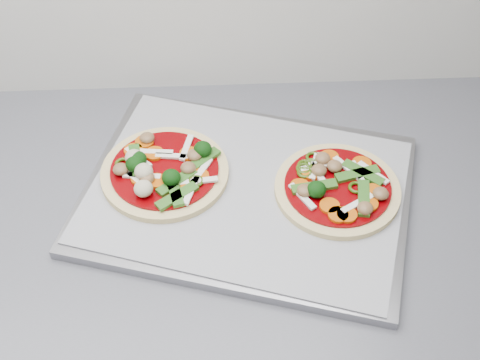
{
  "coord_description": "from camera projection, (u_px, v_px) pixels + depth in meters",
  "views": [
    {
      "loc": [
        -0.18,
        0.8,
        1.54
      ],
      "look_at": [
        -0.15,
        1.37,
        0.93
      ],
      "focal_mm": 50.0,
      "sensor_mm": 36.0,
      "label": 1
    }
  ],
  "objects": [
    {
      "name": "pizza_right",
      "position": [
        337.0,
        187.0,
        0.84
      ],
      "size": [
        0.22,
        0.22,
        0.03
      ],
      "rotation": [
        0.0,
        0.0,
        -0.56
      ],
      "color": "#F0DA83",
      "rests_on": "parchment"
    },
    {
      "name": "pizza_left",
      "position": [
        162.0,
        170.0,
        0.86
      ],
      "size": [
        0.21,
        0.21,
        0.03
      ],
      "rotation": [
        0.0,
        0.0,
        -0.34
      ],
      "color": "#F0DA83",
      "rests_on": "parchment"
    },
    {
      "name": "countertop",
      "position": [
        364.0,
        245.0,
        0.83
      ],
      "size": [
        3.6,
        0.6,
        0.04
      ],
      "primitive_type": "cube",
      "color": "#58585F",
      "rests_on": "base_cabinet"
    },
    {
      "name": "baking_tray",
      "position": [
        247.0,
        194.0,
        0.85
      ],
      "size": [
        0.47,
        0.4,
        0.01
      ],
      "primitive_type": "cube",
      "rotation": [
        0.0,
        0.0,
        -0.29
      ],
      "color": "gray",
      "rests_on": "countertop"
    },
    {
      "name": "parchment",
      "position": [
        247.0,
        190.0,
        0.85
      ],
      "size": [
        0.46,
        0.39,
        0.0
      ],
      "primitive_type": "cube",
      "rotation": [
        0.0,
        0.0,
        -0.32
      ],
      "color": "gray",
      "rests_on": "baking_tray"
    }
  ]
}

